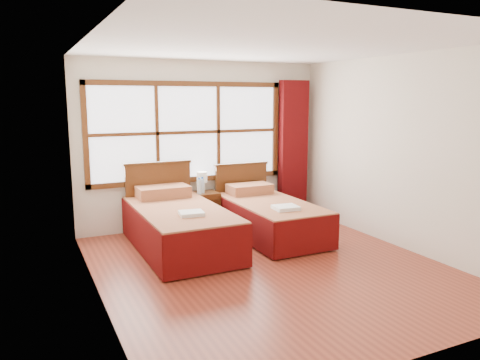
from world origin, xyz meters
name	(u,v)px	position (x,y,z in m)	size (l,w,h in m)	color
floor	(271,267)	(0.00, 0.00, 0.00)	(4.50, 4.50, 0.00)	brown
ceiling	(273,46)	(0.00, 0.00, 2.60)	(4.50, 4.50, 0.00)	white
wall_back	(203,144)	(0.00, 2.25, 1.30)	(4.00, 4.00, 0.00)	silver
wall_left	(94,172)	(-2.00, 0.00, 1.30)	(4.50, 4.50, 0.00)	silver
wall_right	(402,153)	(2.00, 0.00, 1.30)	(4.50, 4.50, 0.00)	silver
window	(188,132)	(-0.25, 2.21, 1.50)	(3.16, 0.06, 1.56)	white
curtain	(293,149)	(1.60, 2.11, 1.17)	(0.50, 0.16, 2.30)	#58080A
bed_left	(178,225)	(-0.77, 1.20, 0.33)	(1.11, 2.14, 1.08)	#42230D
bed_right	(269,216)	(0.63, 1.20, 0.30)	(1.01, 2.03, 0.98)	#42230D
nightstand	(204,210)	(-0.09, 1.99, 0.29)	(0.43, 0.42, 0.57)	#512A11
towels_left	(191,213)	(-0.76, 0.70, 0.60)	(0.33, 0.30, 0.05)	white
towels_right	(286,208)	(0.59, 0.64, 0.55)	(0.35, 0.31, 0.05)	white
lamp	(202,178)	(-0.09, 2.06, 0.79)	(0.16, 0.16, 0.32)	gold
bottle_near	(199,187)	(-0.19, 1.91, 0.69)	(0.07, 0.07, 0.26)	silver
bottle_far	(202,185)	(-0.12, 1.98, 0.69)	(0.07, 0.07, 0.25)	silver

